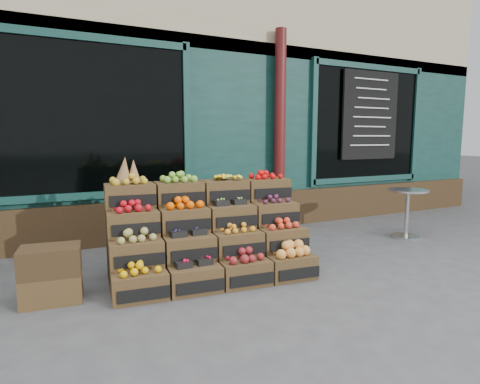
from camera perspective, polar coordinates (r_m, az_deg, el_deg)
name	(u,v)px	position (r m, az deg, el deg)	size (l,w,h in m)	color
ground	(285,276)	(4.49, 6.43, -11.74)	(60.00, 60.00, 0.00)	#48484A
shop_facade	(156,95)	(9.01, -11.83, 13.31)	(12.00, 6.24, 4.80)	#103631
crate_display	(207,238)	(4.42, -4.69, -6.60)	(2.17, 1.22, 1.30)	#4B361D
spare_crates	(51,274)	(4.11, -25.27, -10.55)	(0.55, 0.42, 0.52)	#4B361D
bistro_table	(407,208)	(6.50, 22.67, -2.07)	(0.58, 0.58, 0.73)	silver
shopkeeper	(59,171)	(6.53, -24.31, 2.76)	(0.73, 0.48, 2.01)	#18542A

